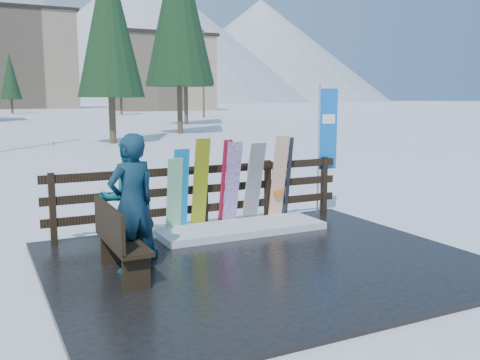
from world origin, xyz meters
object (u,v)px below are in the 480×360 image
rental_flag (326,134)px  snowboard_0 (180,191)px  snowboard_2 (200,185)px  snowboard_5 (279,179)px  snowboard_1 (174,196)px  bench (117,238)px  snowboard_4 (254,184)px  person_front (132,204)px  snowboard_3 (232,185)px  person_back (129,199)px

rental_flag → snowboard_0: bearing=-175.2°
snowboard_2 → snowboard_5: (1.58, 0.00, -0.00)m
snowboard_1 → rental_flag: rental_flag is taller
bench → rental_flag: rental_flag is taller
snowboard_4 → person_front: person_front is taller
snowboard_4 → person_front: bearing=-148.3°
bench → snowboard_3: bearing=35.1°
bench → snowboard_2: (1.89, 1.76, 0.30)m
snowboard_1 → snowboard_0: bearing=0.0°
snowboard_2 → rental_flag: size_ratio=0.64×
person_back → snowboard_3: bearing=-153.6°
snowboard_0 → snowboard_2: size_ratio=0.89×
snowboard_2 → person_front: person_front is taller
bench → snowboard_2: bearing=43.0°
snowboard_0 → snowboard_5: (1.95, 0.00, 0.08)m
person_front → snowboard_2: bearing=-150.6°
snowboard_5 → person_front: 3.65m
person_front → person_back: size_ratio=1.07×
snowboard_5 → rental_flag: 1.50m
person_front → person_back: (0.13, 0.65, -0.06)m
snowboard_0 → person_back: person_back is taller
snowboard_0 → snowboard_2: 0.38m
person_back → snowboard_2: bearing=-145.4°
snowboard_2 → snowboard_3: size_ratio=1.05×
person_front → rental_flag: bearing=-172.3°
snowboard_3 → person_front: (-2.28, -1.67, 0.15)m
rental_flag → snowboard_1: bearing=-175.3°
snowboard_1 → snowboard_3: size_ratio=0.84×
snowboard_2 → snowboard_0: bearing=180.0°
rental_flag → person_front: bearing=-156.6°
snowboard_3 → snowboard_5: 0.96m
person_back → bench: bearing=64.7°
snowboard_5 → rental_flag: size_ratio=0.63×
snowboard_4 → rental_flag: bearing=8.7°
snowboard_0 → rental_flag: bearing=4.8°
snowboard_0 → snowboard_1: (-0.11, -0.00, -0.07)m
snowboard_0 → snowboard_4: 1.42m
snowboard_0 → snowboard_3: snowboard_3 is taller
snowboard_0 → snowboard_4: (1.42, 0.00, 0.03)m
snowboard_3 → snowboard_5: size_ratio=0.96×
bench → person_front: bearing=21.0°
snowboard_1 → snowboard_5: size_ratio=0.81×
snowboard_0 → rental_flag: size_ratio=0.57×
snowboard_1 → snowboard_4: bearing=0.0°
snowboard_1 → person_back: (-1.05, -1.03, 0.21)m
snowboard_1 → snowboard_5: (2.06, 0.00, 0.15)m
person_back → rental_flag: bearing=-162.6°
snowboard_0 → snowboard_4: snowboard_4 is taller
snowboard_1 → snowboard_4: size_ratio=0.85×
bench → snowboard_3: size_ratio=0.95×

